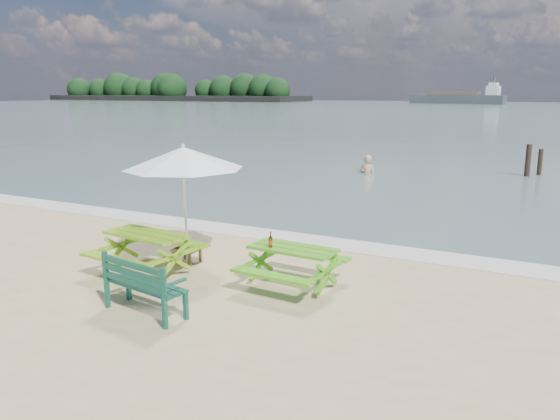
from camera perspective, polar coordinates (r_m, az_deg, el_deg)
The scene contains 11 objects.
sea at distance 91.09m, azimuth 24.57°, elevation 9.27°, with size 300.00×300.00×0.00m, color slate.
foam_strip at distance 12.05m, azimuth 1.90°, elevation -2.99°, with size 22.00×0.90×0.01m, color silver.
island_headland at distance 185.76m, azimuth -11.11°, elevation 12.18°, with size 90.00×22.00×7.60m.
picnic_table_left at distance 10.06m, azimuth -13.71°, elevation -4.43°, with size 1.69×1.85×0.73m.
picnic_table_right at distance 9.07m, azimuth 1.35°, elevation -6.07°, with size 1.52×1.67×0.68m.
park_bench at distance 8.29m, azimuth -13.86°, elevation -8.77°, with size 1.42×0.67×0.84m.
side_table at distance 10.52m, azimuth -9.68°, elevation -4.65°, with size 0.46×0.46×0.29m.
patio_umbrella at distance 10.14m, azimuth -10.06°, elevation 5.38°, with size 2.31×2.31×2.20m.
beer_bottle at distance 8.96m, azimuth -0.99°, elevation -3.37°, with size 0.07×0.07×0.26m.
swimmer at distance 21.88m, azimuth 9.09°, elevation 3.30°, with size 0.68×0.45×1.87m.
mooring_pilings at distance 23.04m, azimuth 24.89°, elevation 4.42°, with size 0.59×0.79×1.42m.
Camera 1 is at (4.99, -5.90, 3.20)m, focal length 35.00 mm.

